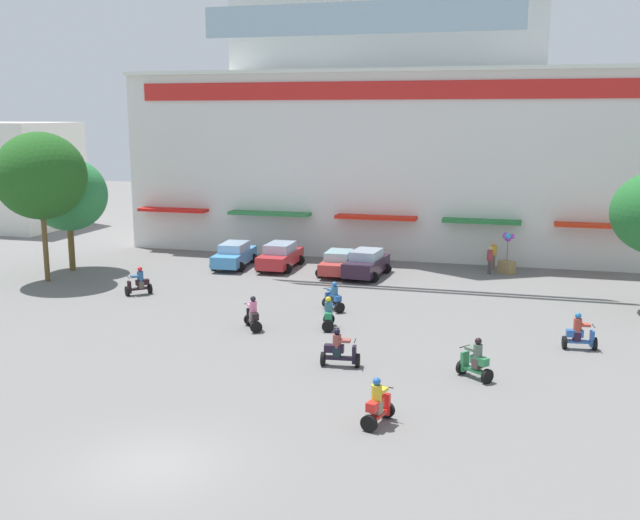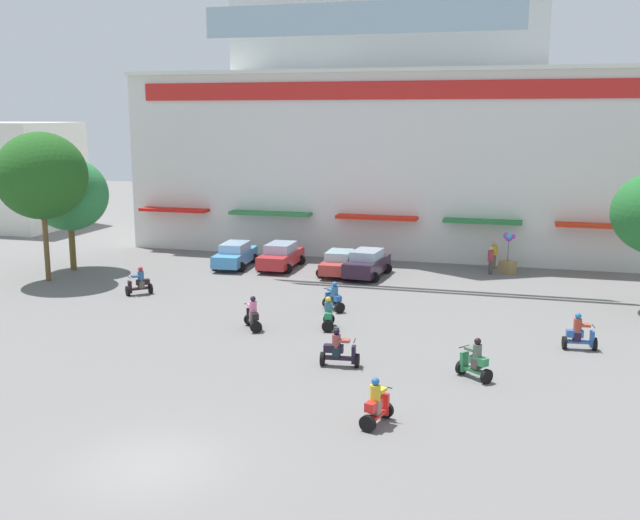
{
  "view_description": "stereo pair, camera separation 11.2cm",
  "coord_description": "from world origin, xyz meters",
  "px_view_note": "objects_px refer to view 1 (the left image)",
  "views": [
    {
      "loc": [
        9.28,
        -16.77,
        9.3
      ],
      "look_at": [
        0.72,
        14.41,
        2.96
      ],
      "focal_mm": 41.87,
      "sensor_mm": 36.0,
      "label": 1
    },
    {
      "loc": [
        9.39,
        -16.74,
        9.3
      ],
      "look_at": [
        0.72,
        14.41,
        2.96
      ],
      "focal_mm": 41.87,
      "sensor_mm": 36.0,
      "label": 2
    }
  ],
  "objects_px": {
    "scooter_rider_4": "(328,315)",
    "balloon_vendor_cart": "(507,258)",
    "plaza_tree_2": "(68,194)",
    "scooter_rider_9": "(253,315)",
    "parked_car_2": "(339,263)",
    "scooter_rider_5": "(378,405)",
    "scooter_rider_1": "(139,283)",
    "plaza_tree_0": "(40,176)",
    "parked_car_1": "(280,256)",
    "scooter_rider_2": "(340,351)",
    "parked_car_3": "(366,263)",
    "scooter_rider_8": "(334,298)",
    "scooter_rider_6": "(579,335)",
    "scooter_rider_3": "(475,361)",
    "pedestrian_1": "(493,254)",
    "pedestrian_0": "(490,258)",
    "parked_car_0": "(234,255)"
  },
  "relations": [
    {
      "from": "parked_car_2",
      "to": "scooter_rider_5",
      "type": "distance_m",
      "value": 21.63
    },
    {
      "from": "scooter_rider_2",
      "to": "scooter_rider_5",
      "type": "xyz_separation_m",
      "value": [
        2.41,
        -4.93,
        0.04
      ]
    },
    {
      "from": "parked_car_3",
      "to": "scooter_rider_8",
      "type": "height_order",
      "value": "parked_car_3"
    },
    {
      "from": "scooter_rider_8",
      "to": "parked_car_1",
      "type": "bearing_deg",
      "value": 122.59
    },
    {
      "from": "plaza_tree_0",
      "to": "parked_car_0",
      "type": "distance_m",
      "value": 12.06
    },
    {
      "from": "parked_car_1",
      "to": "parked_car_2",
      "type": "distance_m",
      "value": 3.99
    },
    {
      "from": "scooter_rider_1",
      "to": "scooter_rider_9",
      "type": "xyz_separation_m",
      "value": [
        7.99,
        -4.44,
        0.02
      ]
    },
    {
      "from": "plaza_tree_2",
      "to": "balloon_vendor_cart",
      "type": "distance_m",
      "value": 26.36
    },
    {
      "from": "plaza_tree_0",
      "to": "pedestrian_1",
      "type": "xyz_separation_m",
      "value": [
        24.21,
        10.08,
        -4.99
      ]
    },
    {
      "from": "parked_car_3",
      "to": "scooter_rider_4",
      "type": "height_order",
      "value": "parked_car_3"
    },
    {
      "from": "plaza_tree_2",
      "to": "scooter_rider_9",
      "type": "distance_m",
      "value": 17.95
    },
    {
      "from": "plaza_tree_2",
      "to": "parked_car_3",
      "type": "relative_size",
      "value": 1.56
    },
    {
      "from": "parked_car_0",
      "to": "pedestrian_1",
      "type": "bearing_deg",
      "value": 13.13
    },
    {
      "from": "scooter_rider_4",
      "to": "balloon_vendor_cart",
      "type": "bearing_deg",
      "value": 62.65
    },
    {
      "from": "parked_car_3",
      "to": "scooter_rider_6",
      "type": "distance_m",
      "value": 15.62
    },
    {
      "from": "parked_car_1",
      "to": "scooter_rider_2",
      "type": "relative_size",
      "value": 2.99
    },
    {
      "from": "scooter_rider_4",
      "to": "pedestrian_1",
      "type": "distance_m",
      "value": 16.44
    },
    {
      "from": "parked_car_2",
      "to": "scooter_rider_6",
      "type": "distance_m",
      "value": 16.95
    },
    {
      "from": "parked_car_3",
      "to": "pedestrian_1",
      "type": "height_order",
      "value": "pedestrian_1"
    },
    {
      "from": "scooter_rider_4",
      "to": "scooter_rider_5",
      "type": "height_order",
      "value": "scooter_rider_5"
    },
    {
      "from": "scooter_rider_3",
      "to": "scooter_rider_4",
      "type": "xyz_separation_m",
      "value": [
        -6.66,
        4.75,
        -0.04
      ]
    },
    {
      "from": "plaza_tree_0",
      "to": "parked_car_1",
      "type": "height_order",
      "value": "plaza_tree_0"
    },
    {
      "from": "scooter_rider_8",
      "to": "parked_car_3",
      "type": "bearing_deg",
      "value": 90.23
    },
    {
      "from": "parked_car_3",
      "to": "plaza_tree_0",
      "type": "bearing_deg",
      "value": -161.33
    },
    {
      "from": "scooter_rider_3",
      "to": "balloon_vendor_cart",
      "type": "relative_size",
      "value": 0.63
    },
    {
      "from": "plaza_tree_2",
      "to": "parked_car_2",
      "type": "relative_size",
      "value": 1.73
    },
    {
      "from": "parked_car_1",
      "to": "scooter_rider_3",
      "type": "height_order",
      "value": "parked_car_1"
    },
    {
      "from": "scooter_rider_2",
      "to": "scooter_rider_5",
      "type": "bearing_deg",
      "value": -63.93
    },
    {
      "from": "scooter_rider_2",
      "to": "scooter_rider_8",
      "type": "distance_m",
      "value": 8.09
    },
    {
      "from": "parked_car_1",
      "to": "parked_car_3",
      "type": "xyz_separation_m",
      "value": [
        5.58,
        -0.97,
        0.01
      ]
    },
    {
      "from": "plaza_tree_0",
      "to": "parked_car_2",
      "type": "distance_m",
      "value": 17.45
    },
    {
      "from": "scooter_rider_5",
      "to": "scooter_rider_1",
      "type": "bearing_deg",
      "value": 139.3
    },
    {
      "from": "parked_car_3",
      "to": "scooter_rider_5",
      "type": "bearing_deg",
      "value": -77.19
    },
    {
      "from": "scooter_rider_9",
      "to": "balloon_vendor_cart",
      "type": "relative_size",
      "value": 0.62
    },
    {
      "from": "parked_car_2",
      "to": "balloon_vendor_cart",
      "type": "distance_m",
      "value": 9.96
    },
    {
      "from": "plaza_tree_2",
      "to": "scooter_rider_8",
      "type": "xyz_separation_m",
      "value": [
        17.62,
        -5.0,
        -4.0
      ]
    },
    {
      "from": "scooter_rider_6",
      "to": "scooter_rider_8",
      "type": "relative_size",
      "value": 1.05
    },
    {
      "from": "scooter_rider_4",
      "to": "scooter_rider_9",
      "type": "bearing_deg",
      "value": -163.03
    },
    {
      "from": "parked_car_0",
      "to": "pedestrian_0",
      "type": "xyz_separation_m",
      "value": [
        15.32,
        1.98,
        0.2
      ]
    },
    {
      "from": "parked_car_2",
      "to": "scooter_rider_3",
      "type": "relative_size",
      "value": 2.53
    },
    {
      "from": "parked_car_2",
      "to": "scooter_rider_5",
      "type": "bearing_deg",
      "value": -72.96
    },
    {
      "from": "scooter_rider_8",
      "to": "scooter_rider_9",
      "type": "xyz_separation_m",
      "value": [
        -2.62,
        -4.03,
        0.03
      ]
    },
    {
      "from": "scooter_rider_1",
      "to": "pedestrian_0",
      "type": "distance_m",
      "value": 20.13
    },
    {
      "from": "plaza_tree_0",
      "to": "balloon_vendor_cart",
      "type": "relative_size",
      "value": 3.4
    },
    {
      "from": "plaza_tree_0",
      "to": "scooter_rider_8",
      "type": "relative_size",
      "value": 5.81
    },
    {
      "from": "parked_car_2",
      "to": "pedestrian_1",
      "type": "bearing_deg",
      "value": 25.33
    },
    {
      "from": "scooter_rider_1",
      "to": "scooter_rider_5",
      "type": "distance_m",
      "value": 20.11
    },
    {
      "from": "scooter_rider_9",
      "to": "scooter_rider_5",
      "type": "bearing_deg",
      "value": -50.09
    },
    {
      "from": "balloon_vendor_cart",
      "to": "scooter_rider_4",
      "type": "bearing_deg",
      "value": -117.35
    },
    {
      "from": "parked_car_3",
      "to": "scooter_rider_8",
      "type": "bearing_deg",
      "value": -89.77
    }
  ]
}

